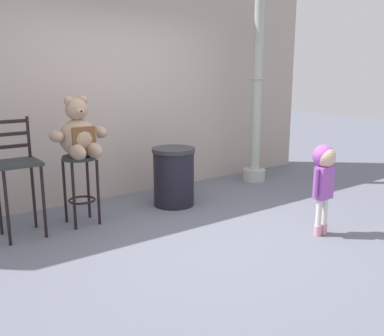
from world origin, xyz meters
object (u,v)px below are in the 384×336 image
lamppost (256,113)px  child_walking (324,170)px  bar_stool_with_teddy (80,176)px  trash_bin (174,176)px  teddy_bear (79,135)px  bar_chair_empty (17,170)px

lamppost → child_walking: bearing=-117.0°
bar_stool_with_teddy → trash_bin: bar_stool_with_teddy is taller
teddy_bear → lamppost: (2.93, 0.30, 0.05)m
child_walking → bar_chair_empty: bearing=120.1°
child_walking → lamppost: lamppost is taller
bar_stool_with_teddy → teddy_bear: bearing=-90.0°
bar_stool_with_teddy → teddy_bear: 0.46m
trash_bin → lamppost: (1.72, 0.30, 0.69)m
child_walking → lamppost: (1.05, 2.06, 0.37)m
teddy_bear → lamppost: 2.95m
trash_bin → lamppost: size_ratio=0.27×
teddy_bear → lamppost: lamppost is taller
bar_stool_with_teddy → child_walking: size_ratio=0.81×
bar_chair_empty → trash_bin: bearing=-1.9°
child_walking → trash_bin: child_walking is taller
bar_stool_with_teddy → lamppost: (2.93, 0.27, 0.51)m
bar_stool_with_teddy → teddy_bear: teddy_bear is taller
child_walking → trash_bin: 1.91m
bar_stool_with_teddy → bar_chair_empty: 0.67m
bar_stool_with_teddy → child_walking: 2.61m
child_walking → bar_chair_empty: (-2.53, 1.82, 0.01)m
bar_stool_with_teddy → bar_chair_empty: bearing=177.6°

